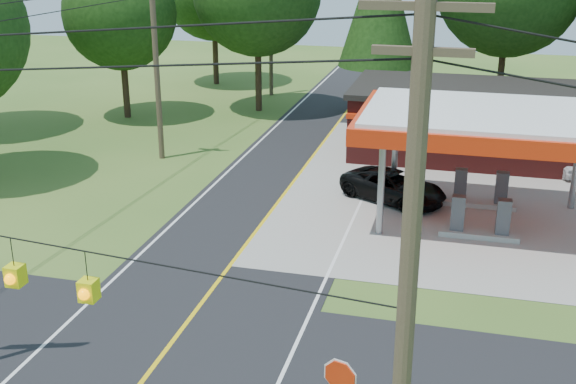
% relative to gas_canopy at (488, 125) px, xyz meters
% --- Properties ---
extents(ground, '(120.00, 120.00, 0.00)m').
position_rel_gas_canopy_xyz_m(ground, '(-9.00, -13.00, -4.27)').
color(ground, '#385D21').
rests_on(ground, ground).
extents(main_highway, '(8.00, 120.00, 0.02)m').
position_rel_gas_canopy_xyz_m(main_highway, '(-9.00, -13.00, -4.26)').
color(main_highway, black).
rests_on(main_highway, ground).
extents(cross_road, '(70.00, 7.00, 0.02)m').
position_rel_gas_canopy_xyz_m(cross_road, '(-9.00, -13.00, -4.25)').
color(cross_road, black).
rests_on(cross_road, ground).
extents(lane_center_yellow, '(0.15, 110.00, 0.00)m').
position_rel_gas_canopy_xyz_m(lane_center_yellow, '(-9.00, -13.00, -4.24)').
color(lane_center_yellow, yellow).
rests_on(lane_center_yellow, main_highway).
extents(gas_canopy, '(10.60, 7.40, 4.88)m').
position_rel_gas_canopy_xyz_m(gas_canopy, '(0.00, 0.00, 0.00)').
color(gas_canopy, gray).
rests_on(gas_canopy, ground).
extents(convenience_store, '(16.40, 7.55, 3.80)m').
position_rel_gas_canopy_xyz_m(convenience_store, '(1.00, 9.98, -2.35)').
color(convenience_store, '#5B1B1A').
rests_on(convenience_store, ground).
extents(utility_pole_near_right, '(1.80, 0.30, 11.50)m').
position_rel_gas_canopy_xyz_m(utility_pole_near_right, '(-1.50, -20.00, 1.69)').
color(utility_pole_near_right, '#473828').
rests_on(utility_pole_near_right, ground).
extents(utility_pole_far_left, '(1.80, 0.30, 10.00)m').
position_rel_gas_canopy_xyz_m(utility_pole_far_left, '(-17.00, 5.00, 0.93)').
color(utility_pole_far_left, '#473828').
rests_on(utility_pole_far_left, ground).
extents(utility_pole_north, '(0.30, 0.30, 9.50)m').
position_rel_gas_canopy_xyz_m(utility_pole_north, '(-15.50, 22.00, 0.48)').
color(utility_pole_north, '#473828').
rests_on(utility_pole_north, ground).
extents(treeline_backdrop, '(70.27, 51.59, 13.30)m').
position_rel_gas_canopy_xyz_m(treeline_backdrop, '(-8.18, 11.01, 3.22)').
color(treeline_backdrop, '#332316').
rests_on(treeline_backdrop, ground).
extents(suv_car, '(6.79, 6.79, 1.39)m').
position_rel_gas_canopy_xyz_m(suv_car, '(-3.89, 1.50, -3.57)').
color(suv_car, black).
rests_on(suv_car, ground).
extents(sedan_car, '(4.77, 4.77, 1.34)m').
position_rel_gas_canopy_xyz_m(sedan_car, '(4.43, 8.00, -3.59)').
color(sedan_car, white).
rests_on(sedan_car, ground).
extents(octagonal_stop_sign, '(0.86, 0.31, 2.59)m').
position_rel_gas_canopy_xyz_m(octagonal_stop_sign, '(-3.18, -16.01, -2.33)').
color(octagonal_stop_sign, gray).
rests_on(octagonal_stop_sign, ground).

